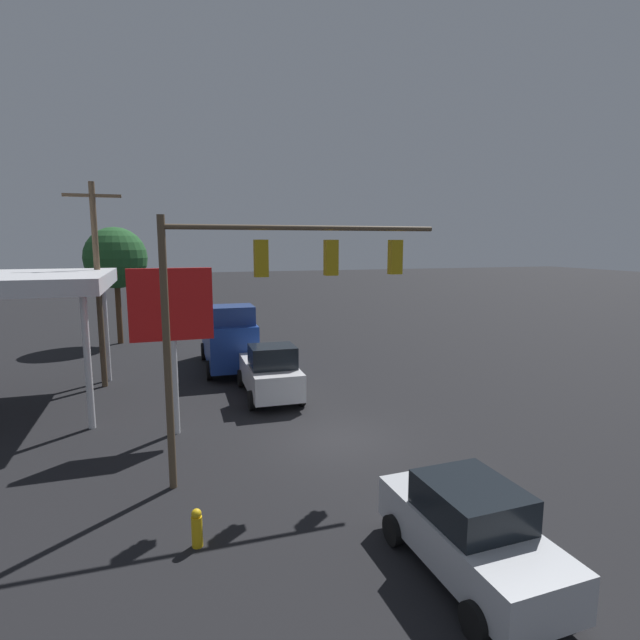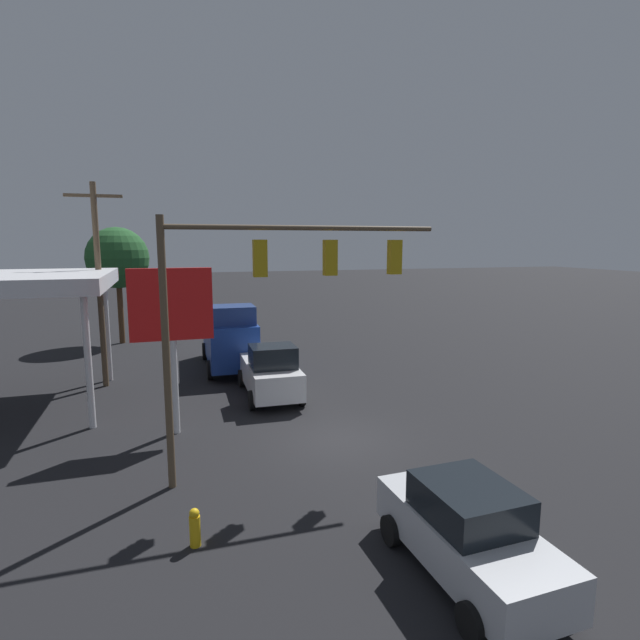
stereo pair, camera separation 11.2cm
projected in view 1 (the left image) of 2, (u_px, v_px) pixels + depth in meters
ground_plane at (338, 439)px, 16.97m from camera, size 200.00×200.00×0.00m
traffic_signal_assembly at (272, 285)px, 13.65m from camera, size 7.78×0.43×7.31m
utility_pole at (98, 281)px, 22.42m from camera, size 2.40×0.26×9.25m
price_sign at (171, 313)px, 16.83m from camera, size 2.75×0.27×5.77m
sedan_waiting at (470, 531)px, 9.89m from camera, size 2.19×4.46×1.93m
delivery_truck at (228, 337)px, 26.27m from camera, size 2.69×6.85×3.58m
pickup_parked at (269, 372)px, 21.43m from camera, size 2.38×5.25×2.40m
street_tree at (116, 258)px, 32.26m from camera, size 3.96×3.96×7.62m
fire_hydrant at (197, 528)px, 10.89m from camera, size 0.24×0.24×0.88m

